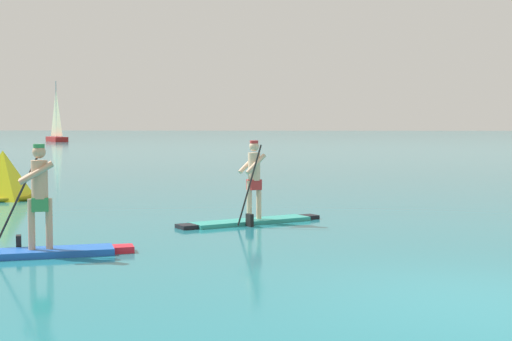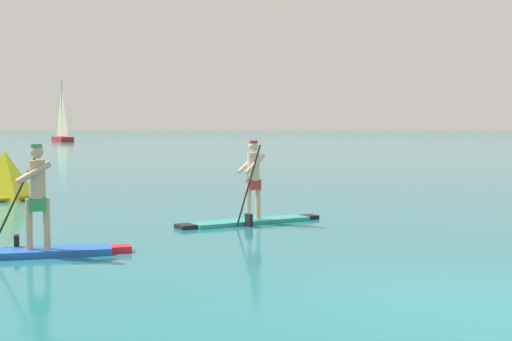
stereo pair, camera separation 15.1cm
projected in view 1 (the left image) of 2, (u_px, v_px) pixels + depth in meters
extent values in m
plane|color=#1E727F|center=(485.00, 302.00, 8.74)|extent=(440.00, 440.00, 0.00)
cube|color=blue|center=(29.00, 253.00, 11.75)|extent=(2.70, 1.51, 0.11)
cube|color=red|center=(123.00, 249.00, 12.16)|extent=(0.44, 0.47, 0.11)
cylinder|color=tan|center=(31.00, 224.00, 11.73)|extent=(0.11, 0.11, 0.82)
cylinder|color=tan|center=(49.00, 224.00, 11.81)|extent=(0.11, 0.11, 0.82)
cube|color=#338C4C|center=(40.00, 204.00, 11.75)|extent=(0.32, 0.30, 0.22)
cylinder|color=tan|center=(40.00, 180.00, 11.73)|extent=(0.26, 0.26, 0.61)
sphere|color=tan|center=(39.00, 152.00, 11.70)|extent=(0.21, 0.21, 0.21)
cylinder|color=#338C4C|center=(39.00, 146.00, 11.69)|extent=(0.18, 0.18, 0.06)
cylinder|color=tan|center=(36.00, 173.00, 11.56)|extent=(0.53, 0.30, 0.38)
cylinder|color=tan|center=(36.00, 172.00, 11.85)|extent=(0.53, 0.30, 0.38)
cylinder|color=black|center=(18.00, 198.00, 12.05)|extent=(0.73, 0.30, 1.61)
cube|color=black|center=(19.00, 245.00, 12.10)|extent=(0.14, 0.22, 0.32)
cube|color=teal|center=(251.00, 221.00, 15.65)|extent=(2.54, 2.05, 0.08)
cube|color=black|center=(187.00, 227.00, 14.87)|extent=(0.52, 0.54, 0.08)
cube|color=black|center=(309.00, 217.00, 16.43)|extent=(0.48, 0.49, 0.08)
cylinder|color=beige|center=(249.00, 200.00, 15.60)|extent=(0.11, 0.11, 0.83)
cylinder|color=beige|center=(259.00, 200.00, 15.73)|extent=(0.11, 0.11, 0.83)
cube|color=red|center=(254.00, 185.00, 15.65)|extent=(0.34, 0.33, 0.22)
cylinder|color=beige|center=(254.00, 167.00, 15.62)|extent=(0.26, 0.26, 0.59)
sphere|color=beige|center=(254.00, 146.00, 15.59)|extent=(0.21, 0.21, 0.21)
cylinder|color=red|center=(254.00, 142.00, 15.59)|extent=(0.18, 0.18, 0.06)
cylinder|color=beige|center=(256.00, 164.00, 15.46)|extent=(0.44, 0.38, 0.46)
cylinder|color=beige|center=(248.00, 163.00, 15.72)|extent=(0.44, 0.38, 0.46)
cylinder|color=black|center=(250.00, 185.00, 15.12)|extent=(0.48, 0.36, 1.65)
cube|color=black|center=(250.00, 222.00, 15.17)|extent=(0.18, 0.21, 0.32)
pyramid|color=yellow|center=(3.00, 175.00, 20.50)|extent=(1.85, 1.85, 1.38)
torus|color=olive|center=(4.00, 197.00, 20.54)|extent=(1.56, 1.56, 0.12)
cube|color=#A51E1E|center=(57.00, 139.00, 87.86)|extent=(4.27, 5.75, 0.57)
cylinder|color=#B2B2B7|center=(56.00, 109.00, 87.63)|extent=(0.12, 0.12, 6.62)
pyramid|color=beige|center=(56.00, 112.00, 87.65)|extent=(1.77, 2.04, 5.77)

